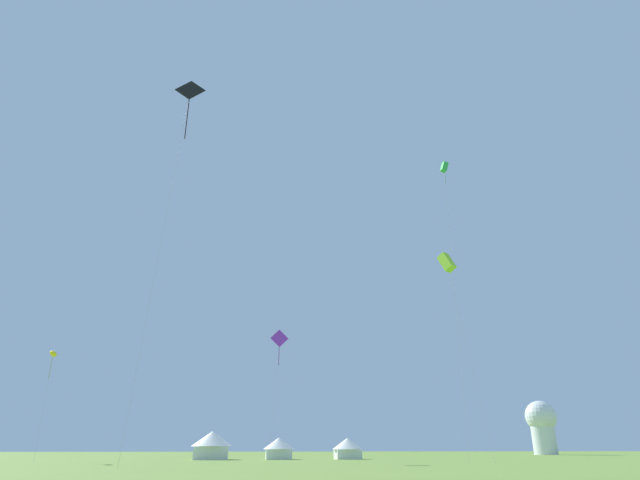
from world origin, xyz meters
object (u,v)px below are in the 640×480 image
kite_black_diamond (189,95)px  kite_yellow_parafoil (53,354)px  festival_tent_left (212,444)px  observatory_dome (542,424)px  kite_lime_box (447,263)px  kite_purple_diamond (279,341)px  festival_tent_right (348,447)px  kite_green_box (444,169)px  festival_tent_center (279,447)px

kite_black_diamond → kite_yellow_parafoil: 32.56m
festival_tent_left → observatory_dome: size_ratio=0.48×
kite_lime_box → kite_purple_diamond: kite_lime_box is taller
kite_yellow_parafoil → festival_tent_right: size_ratio=2.89×
kite_green_box → kite_black_diamond: bearing=-160.3°
kite_green_box → festival_tent_left: kite_green_box is taller
kite_purple_diamond → kite_green_box: (20.04, -3.23, 21.62)m
festival_tent_left → festival_tent_center: bearing=0.0°
festival_tent_left → festival_tent_right: size_ratio=1.30×
festival_tent_left → festival_tent_right: (17.48, 0.00, -0.43)m
kite_purple_diamond → kite_yellow_parafoil: 25.31m
festival_tent_center → observatory_dome: size_ratio=0.37×
observatory_dome → kite_green_box: bearing=-125.8°
kite_green_box → festival_tent_center: bearing=137.9°
kite_green_box → festival_tent_left: 45.63m
festival_tent_center → festival_tent_right: bearing=0.0°
kite_yellow_parafoil → festival_tent_right: kite_yellow_parafoil is taller
kite_black_diamond → festival_tent_left: kite_black_diamond is taller
kite_green_box → festival_tent_left: size_ratio=6.77×
festival_tent_center → kite_lime_box: bearing=-38.4°
festival_tent_right → kite_green_box: bearing=-59.8°
kite_lime_box → observatory_dome: (39.33, 52.38, -16.28)m
kite_black_diamond → observatory_dome: kite_black_diamond is taller
kite_yellow_parafoil → kite_purple_diamond: bearing=-9.1°
kite_purple_diamond → observatory_dome: 78.69m
festival_tent_right → observatory_dome: 62.00m
kite_green_box → festival_tent_center: size_ratio=8.70×
festival_tent_left → festival_tent_center: size_ratio=1.29×
kite_black_diamond → festival_tent_right: (20.57, 28.02, -32.46)m
kite_yellow_parafoil → festival_tent_left: size_ratio=2.22×
festival_tent_left → observatory_dome: (66.70, 37.43, 4.14)m
kite_green_box → festival_tent_right: size_ratio=8.78×
festival_tent_right → kite_purple_diamond: bearing=-126.2°
kite_black_diamond → festival_tent_center: bearing=67.6°
kite_purple_diamond → kite_yellow_parafoil: bearing=170.9°
kite_yellow_parafoil → kite_lime_box: bearing=-6.5°
kite_yellow_parafoil → festival_tent_center: bearing=20.7°
kite_yellow_parafoil → kite_green_box: 51.04m
festival_tent_center → kite_black_diamond: bearing=-112.4°
kite_lime_box → kite_purple_diamond: size_ratio=1.71×
kite_black_diamond → kite_yellow_parafoil: bearing=128.6°
kite_purple_diamond → kite_black_diamond: 27.72m
observatory_dome → festival_tent_center: bearing=-147.3°
kite_lime_box → kite_black_diamond: (-30.46, -13.06, 11.60)m
kite_yellow_parafoil → festival_tent_left: 22.17m
festival_tent_left → kite_yellow_parafoil: bearing=-150.8°
kite_black_diamond → kite_purple_diamond: bearing=53.6°
kite_purple_diamond → festival_tent_right: bearing=53.8°
kite_purple_diamond → festival_tent_center: size_ratio=3.41×
kite_lime_box → kite_yellow_parafoil: bearing=173.5°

